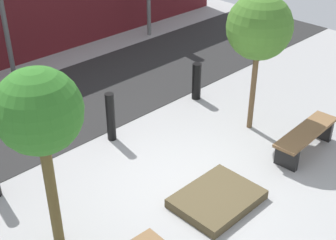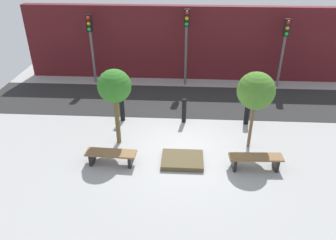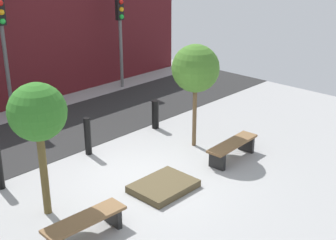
% 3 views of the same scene
% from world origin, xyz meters
% --- Properties ---
extents(ground_plane, '(18.00, 18.00, 0.00)m').
position_xyz_m(ground_plane, '(0.00, 0.00, 0.00)').
color(ground_plane, '#9B9B9B').
extents(road_strip, '(18.00, 3.31, 0.01)m').
position_xyz_m(road_strip, '(0.00, 3.93, 0.01)').
color(road_strip, '#272727').
rests_on(road_strip, ground).
extents(bench_left, '(1.66, 0.54, 0.44)m').
position_xyz_m(bench_left, '(-2.31, -0.89, 0.31)').
color(bench_left, black).
rests_on(bench_left, ground).
extents(bench_right, '(1.70, 0.51, 0.47)m').
position_xyz_m(bench_right, '(2.31, -0.89, 0.34)').
color(bench_right, black).
rests_on(bench_right, ground).
extents(planter_bed, '(1.37, 1.05, 0.16)m').
position_xyz_m(planter_bed, '(0.00, -0.69, 0.08)').
color(planter_bed, brown).
rests_on(planter_bed, ground).
extents(tree_behind_left_bench, '(1.13, 1.13, 2.77)m').
position_xyz_m(tree_behind_left_bench, '(-2.31, 0.39, 2.17)').
color(tree_behind_left_bench, brown).
rests_on(tree_behind_left_bench, ground).
extents(tree_behind_right_bench, '(1.24, 1.24, 2.78)m').
position_xyz_m(tree_behind_right_bench, '(2.31, 0.39, 2.14)').
color(tree_behind_right_bench, brown).
rests_on(tree_behind_right_bench, ground).
extents(bollard_left, '(0.17, 0.17, 1.01)m').
position_xyz_m(bollard_left, '(0.00, 2.03, 0.50)').
color(bollard_left, black).
rests_on(bollard_left, ground).
extents(bollard_center, '(0.21, 0.21, 0.86)m').
position_xyz_m(bollard_center, '(2.48, 2.03, 0.43)').
color(bollard_center, black).
rests_on(bollard_center, ground).
extents(traffic_light_mid_west, '(0.28, 0.27, 3.67)m').
position_xyz_m(traffic_light_mid_west, '(0.00, 5.87, 2.54)').
color(traffic_light_mid_west, '#525252').
rests_on(traffic_light_mid_west, ground).
extents(traffic_light_mid_east, '(0.28, 0.27, 3.29)m').
position_xyz_m(traffic_light_mid_east, '(4.57, 5.87, 2.29)').
color(traffic_light_mid_east, '#5F5F5F').
rests_on(traffic_light_mid_east, ground).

